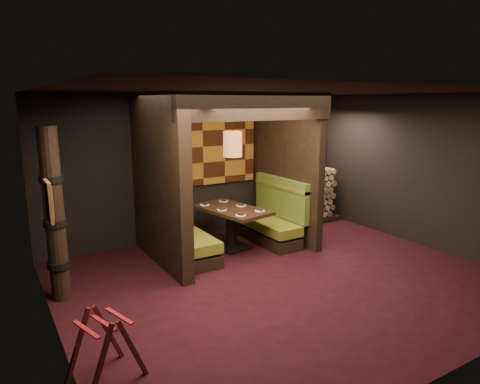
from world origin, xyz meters
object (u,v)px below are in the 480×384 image
at_px(pendant_lamp, 233,144).
at_px(totem_column, 55,217).
at_px(dining_table, 232,220).
at_px(firewood_stack, 302,196).
at_px(luggage_rack, 105,344).
at_px(booth_bench_left, 183,236).
at_px(booth_bench_right, 271,221).

relative_size(pendant_lamp, totem_column, 0.46).
relative_size(dining_table, firewood_stack, 0.93).
relative_size(pendant_lamp, firewood_stack, 0.64).
bearing_deg(dining_table, luggage_rack, -138.21).
bearing_deg(totem_column, luggage_rack, -87.85).
bearing_deg(firewood_stack, dining_table, -162.69).
relative_size(pendant_lamp, luggage_rack, 1.40).
bearing_deg(booth_bench_left, firewood_stack, 12.17).
distance_m(booth_bench_left, dining_table, 1.00).
bearing_deg(booth_bench_right, booth_bench_left, 180.00).
relative_size(booth_bench_left, firewood_stack, 0.92).
distance_m(dining_table, pendant_lamp, 1.42).
bearing_deg(booth_bench_left, dining_table, -0.23).
xyz_separation_m(dining_table, totem_column, (-3.08, -0.55, 0.64)).
height_order(booth_bench_left, firewood_stack, firewood_stack).
relative_size(booth_bench_right, firewood_stack, 0.92).
bearing_deg(firewood_stack, totem_column, -166.81).
bearing_deg(pendant_lamp, totem_column, -170.84).
height_order(booth_bench_right, pendant_lamp, pendant_lamp).
bearing_deg(booth_bench_right, luggage_rack, -145.49).
distance_m(luggage_rack, firewood_stack, 6.25).
distance_m(pendant_lamp, luggage_rack, 4.29).
bearing_deg(dining_table, booth_bench_right, 0.25).
relative_size(booth_bench_right, luggage_rack, 2.02).
distance_m(pendant_lamp, totem_column, 3.21).
xyz_separation_m(booth_bench_right, totem_column, (-3.98, -0.55, 0.79)).
relative_size(booth_bench_left, booth_bench_right, 1.00).
height_order(booth_bench_left, pendant_lamp, pendant_lamp).
bearing_deg(pendant_lamp, firewood_stack, 18.46).
distance_m(dining_table, firewood_stack, 2.37).
distance_m(booth_bench_left, luggage_rack, 3.35).
xyz_separation_m(pendant_lamp, firewood_stack, (2.26, 0.75, -1.35)).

